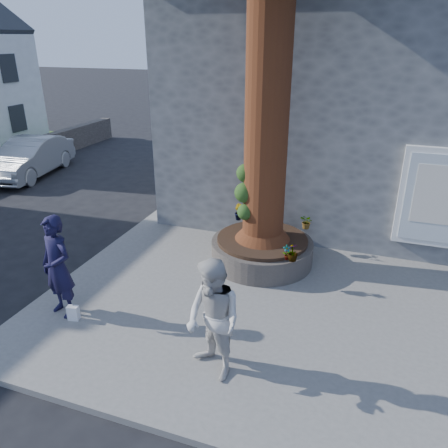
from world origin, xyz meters
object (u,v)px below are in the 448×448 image
(man, at_px, (57,267))
(woman, at_px, (213,320))
(planter, at_px, (262,250))
(car_silver, at_px, (30,157))

(man, xyz_separation_m, woman, (3.20, -0.55, -0.01))
(man, bearing_deg, woman, 5.21)
(planter, bearing_deg, woman, -86.36)
(car_silver, bearing_deg, planter, -32.39)
(planter, xyz_separation_m, woman, (0.24, -3.74, 0.67))
(planter, bearing_deg, car_silver, 158.16)
(planter, distance_m, man, 4.41)
(woman, height_order, car_silver, woman)
(woman, distance_m, car_silver, 12.97)
(planter, distance_m, car_silver, 10.91)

